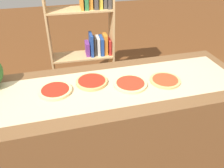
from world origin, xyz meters
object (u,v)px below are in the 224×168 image
pizza_plain_0 (55,91)px  pizza_plain_1 (92,82)px  pizza_plain_3 (165,80)px  pizza_plain_2 (130,84)px  bookshelf (88,34)px

pizza_plain_0 → pizza_plain_1: bearing=10.4°
pizza_plain_3 → pizza_plain_0: bearing=175.1°
pizza_plain_2 → bookshelf: bearing=94.2°
pizza_plain_1 → pizza_plain_3: bearing=-12.4°
pizza_plain_2 → pizza_plain_3: bearing=-4.1°
pizza_plain_1 → pizza_plain_2: (0.27, -0.10, -0.00)m
pizza_plain_1 → bookshelf: (0.18, 1.15, -0.07)m
pizza_plain_2 → pizza_plain_1: bearing=159.9°
bookshelf → pizza_plain_2: bearing=-85.8°
pizza_plain_2 → bookshelf: size_ratio=0.15×
pizza_plain_1 → bookshelf: bearing=81.3°
pizza_plain_0 → pizza_plain_2: size_ratio=0.94×
pizza_plain_0 → pizza_plain_2: bearing=-5.2°
pizza_plain_0 → pizza_plain_3: pizza_plain_0 is taller
pizza_plain_3 → bookshelf: bearing=105.9°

